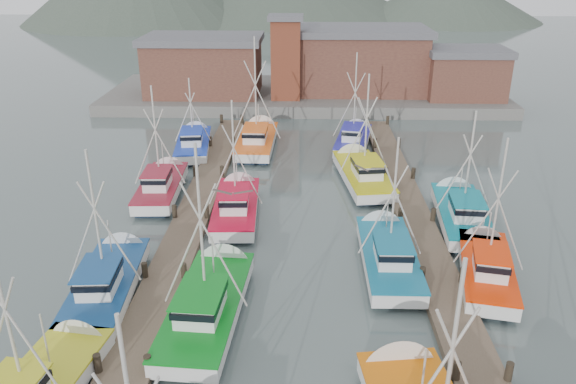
{
  "coord_description": "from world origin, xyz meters",
  "views": [
    {
      "loc": [
        0.0,
        -26.33,
        15.65
      ],
      "look_at": [
        -0.9,
        4.06,
        2.6
      ],
      "focal_mm": 35.0,
      "sensor_mm": 36.0,
      "label": 1
    }
  ],
  "objects_px": {
    "lookout_tower": "(286,57)",
    "boat_12": "(258,139)",
    "boat_4": "(210,301)",
    "boat_8": "(237,205)"
  },
  "relations": [
    {
      "from": "boat_12",
      "to": "boat_8",
      "type": "bearing_deg",
      "value": -89.53
    },
    {
      "from": "boat_4",
      "to": "boat_12",
      "type": "relative_size",
      "value": 0.93
    },
    {
      "from": "boat_8",
      "to": "boat_12",
      "type": "height_order",
      "value": "boat_12"
    },
    {
      "from": "lookout_tower",
      "to": "boat_8",
      "type": "relative_size",
      "value": 0.98
    },
    {
      "from": "lookout_tower",
      "to": "boat_4",
      "type": "relative_size",
      "value": 0.89
    },
    {
      "from": "boat_8",
      "to": "boat_12",
      "type": "xyz_separation_m",
      "value": [
        0.25,
        13.68,
        0.01
      ]
    },
    {
      "from": "boat_4",
      "to": "boat_12",
      "type": "bearing_deg",
      "value": 93.31
    },
    {
      "from": "lookout_tower",
      "to": "boat_12",
      "type": "distance_m",
      "value": 13.99
    },
    {
      "from": "lookout_tower",
      "to": "boat_4",
      "type": "distance_m",
      "value": 37.84
    },
    {
      "from": "boat_4",
      "to": "lookout_tower",
      "type": "bearing_deg",
      "value": 90.43
    }
  ]
}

